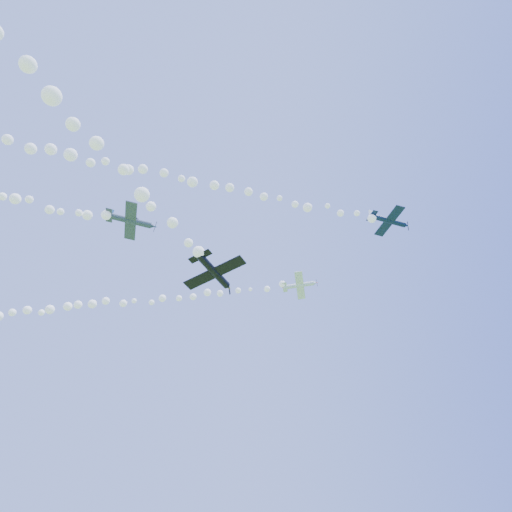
{
  "coord_description": "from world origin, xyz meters",
  "views": [
    {
      "loc": [
        4.61,
        -55.52,
        2.0
      ],
      "look_at": [
        8.21,
        -6.7,
        46.08
      ],
      "focal_mm": 30.0,
      "sensor_mm": 36.0,
      "label": 1
    }
  ],
  "objects": [
    {
      "name": "smoke_trail_navy",
      "position": [
        -12.22,
        -18.56,
        51.21
      ],
      "size": [
        78.46,
        17.04,
        2.76
      ],
      "primitive_type": null,
      "color": "white"
    },
    {
      "name": "smoke_trail_white",
      "position": [
        -25.81,
        18.05,
        52.2
      ],
      "size": [
        83.04,
        20.88,
        2.95
      ],
      "primitive_type": null,
      "color": "white"
    },
    {
      "name": "plane_navy",
      "position": [
        29.04,
        -10.69,
        51.4
      ],
      "size": [
        6.96,
        7.41,
        2.71
      ],
      "rotation": [
        0.1,
        0.09,
        0.19
      ],
      "color": "#0D1B3A"
    },
    {
      "name": "plane_white",
      "position": [
        17.71,
        8.14,
        52.52
      ],
      "size": [
        6.97,
        7.32,
        1.93
      ],
      "rotation": [
        -0.15,
        -0.07,
        -0.22
      ],
      "color": "white"
    },
    {
      "name": "plane_grey",
      "position": [
        -10.62,
        -11.09,
        47.87
      ],
      "size": [
        7.69,
        8.17,
        2.88
      ],
      "rotation": [
        0.04,
        0.08,
        0.19
      ],
      "color": "#353F4D"
    },
    {
      "name": "plane_black",
      "position": [
        2.58,
        -17.1,
        33.86
      ],
      "size": [
        7.29,
        6.92,
        2.2
      ],
      "rotation": [
        -0.15,
        -0.0,
        1.02
      ],
      "color": "black"
    }
  ]
}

